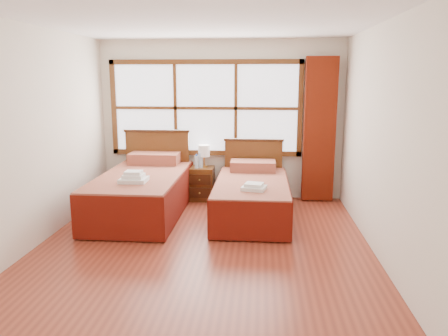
{
  "coord_description": "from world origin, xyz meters",
  "views": [
    {
      "loc": [
        0.67,
        -4.96,
        1.99
      ],
      "look_at": [
        0.19,
        0.7,
        0.81
      ],
      "focal_mm": 35.0,
      "sensor_mm": 36.0,
      "label": 1
    }
  ],
  "objects": [
    {
      "name": "floor",
      "position": [
        0.0,
        0.0,
        0.0
      ],
      "size": [
        4.5,
        4.5,
        0.0
      ],
      "primitive_type": "plane",
      "color": "brown",
      "rests_on": "ground"
    },
    {
      "name": "wall_left",
      "position": [
        -2.0,
        0.0,
        1.3
      ],
      "size": [
        0.0,
        4.5,
        4.5
      ],
      "primitive_type": "plane",
      "rotation": [
        1.57,
        0.0,
        1.57
      ],
      "color": "silver",
      "rests_on": "floor"
    },
    {
      "name": "wall_back",
      "position": [
        0.0,
        2.25,
        1.3
      ],
      "size": [
        4.0,
        0.0,
        4.0
      ],
      "primitive_type": "plane",
      "rotation": [
        1.57,
        0.0,
        0.0
      ],
      "color": "silver",
      "rests_on": "floor"
    },
    {
      "name": "window",
      "position": [
        -0.25,
        2.21,
        1.5
      ],
      "size": [
        3.16,
        0.06,
        1.56
      ],
      "color": "white",
      "rests_on": "wall_back"
    },
    {
      "name": "bed_right",
      "position": [
        0.55,
        1.2,
        0.31
      ],
      "size": [
        1.04,
        2.06,
        1.01
      ],
      "color": "#361B0B",
      "rests_on": "floor"
    },
    {
      "name": "bed_left",
      "position": [
        -1.06,
        1.2,
        0.35
      ],
      "size": [
        1.17,
        2.27,
        1.14
      ],
      "color": "#361B0B",
      "rests_on": "floor"
    },
    {
      "name": "lamp",
      "position": [
        -0.26,
        2.04,
        0.81
      ],
      "size": [
        0.19,
        0.19,
        0.36
      ],
      "color": "gold",
      "rests_on": "nightstand"
    },
    {
      "name": "towels_left",
      "position": [
        -1.03,
        0.64,
        0.67
      ],
      "size": [
        0.36,
        0.31,
        0.15
      ],
      "rotation": [
        0.0,
        0.0,
        0.01
      ],
      "color": "white",
      "rests_on": "bed_left"
    },
    {
      "name": "towels_right",
      "position": [
        0.59,
        0.64,
        0.58
      ],
      "size": [
        0.35,
        0.32,
        0.09
      ],
      "rotation": [
        0.0,
        0.0,
        -0.22
      ],
      "color": "white",
      "rests_on": "bed_right"
    },
    {
      "name": "bottle_near",
      "position": [
        -0.37,
        1.92,
        0.65
      ],
      "size": [
        0.06,
        0.06,
        0.23
      ],
      "color": "silver",
      "rests_on": "nightstand"
    },
    {
      "name": "curtain",
      "position": [
        1.6,
        2.11,
        1.17
      ],
      "size": [
        0.5,
        0.16,
        2.3
      ],
      "primitive_type": "cube",
      "color": "maroon",
      "rests_on": "wall_back"
    },
    {
      "name": "ceiling",
      "position": [
        0.0,
        0.0,
        2.6
      ],
      "size": [
        4.5,
        4.5,
        0.0
      ],
      "primitive_type": "plane",
      "rotation": [
        3.14,
        0.0,
        0.0
      ],
      "color": "white",
      "rests_on": "wall_back"
    },
    {
      "name": "wall_right",
      "position": [
        2.0,
        0.0,
        1.3
      ],
      "size": [
        0.0,
        4.5,
        4.5
      ],
      "primitive_type": "plane",
      "rotation": [
        1.57,
        0.0,
        -1.57
      ],
      "color": "silver",
      "rests_on": "floor"
    },
    {
      "name": "bottle_far",
      "position": [
        -0.31,
        1.99,
        0.67
      ],
      "size": [
        0.07,
        0.07,
        0.28
      ],
      "color": "silver",
      "rests_on": "nightstand"
    },
    {
      "name": "nightstand",
      "position": [
        -0.3,
        1.99,
        0.27
      ],
      "size": [
        0.41,
        0.41,
        0.55
      ],
      "color": "#5A3113",
      "rests_on": "floor"
    }
  ]
}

